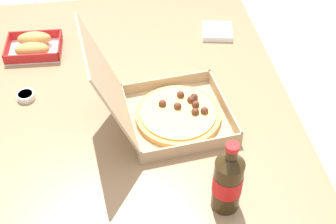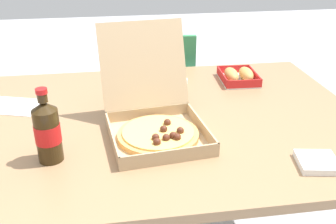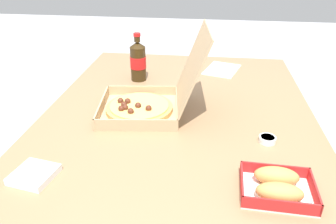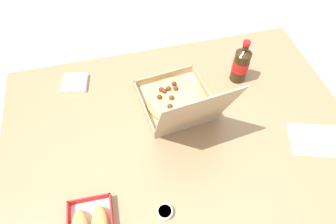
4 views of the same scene
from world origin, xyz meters
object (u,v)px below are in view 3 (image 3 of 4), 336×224
at_px(pizza_box_open, 148,101).
at_px(cola_bottle, 138,61).
at_px(bread_side_box, 278,186).
at_px(paper_menu, 222,69).
at_px(napkin_pile, 34,175).
at_px(dipping_sauce_cup, 267,139).

bearing_deg(pizza_box_open, cola_bottle, -162.10).
height_order(bread_side_box, paper_menu, bread_side_box).
distance_m(napkin_pile, dipping_sauce_cup, 0.73).
bearing_deg(dipping_sauce_cup, bread_side_box, -2.29).
bearing_deg(cola_bottle, bread_side_box, 35.49).
relative_size(pizza_box_open, cola_bottle, 1.94).
relative_size(cola_bottle, paper_menu, 1.07).
bearing_deg(paper_menu, dipping_sauce_cup, 29.07).
bearing_deg(pizza_box_open, dipping_sauce_cup, 69.33).
xyz_separation_m(pizza_box_open, paper_menu, (-0.51, 0.29, -0.04)).
bearing_deg(paper_menu, bread_side_box, 25.35).
relative_size(paper_menu, napkin_pile, 1.91).
bearing_deg(cola_bottle, paper_menu, 114.90).
bearing_deg(dipping_sauce_cup, napkin_pile, -68.30).
xyz_separation_m(bread_side_box, dipping_sauce_cup, (-0.25, 0.01, -0.01)).
relative_size(pizza_box_open, dipping_sauce_cup, 7.76).
distance_m(paper_menu, napkin_pile, 1.08).
height_order(pizza_box_open, bread_side_box, pizza_box_open).
bearing_deg(napkin_pile, pizza_box_open, 150.07).
bearing_deg(bread_side_box, dipping_sauce_cup, 177.71).
relative_size(pizza_box_open, bread_side_box, 2.21).
xyz_separation_m(pizza_box_open, dipping_sauce_cup, (0.16, 0.43, -0.03)).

